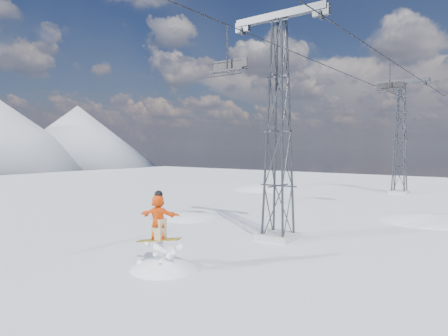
{
  "coord_description": "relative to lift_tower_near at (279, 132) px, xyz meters",
  "views": [
    {
      "loc": [
        10.69,
        -9.81,
        4.7
      ],
      "look_at": [
        0.06,
        4.38,
        3.77
      ],
      "focal_mm": 32.0,
      "sensor_mm": 36.0,
      "label": 1
    }
  ],
  "objects": [
    {
      "name": "haul_cables",
      "position": [
        0.0,
        11.5,
        5.38
      ],
      "size": [
        4.46,
        51.0,
        0.06
      ],
      "color": "black",
      "rests_on": "ground"
    },
    {
      "name": "snowboarder_jump",
      "position": [
        -1.04,
        -7.06,
        -7.09
      ],
      "size": [
        4.4,
        4.4,
        7.02
      ],
      "color": "white",
      "rests_on": "ground"
    },
    {
      "name": "ground",
      "position": [
        -0.8,
        -8.0,
        -5.47
      ],
      "size": [
        120.0,
        120.0,
        0.0
      ],
      "primitive_type": "plane",
      "color": "white",
      "rests_on": "ground"
    },
    {
      "name": "snow_terrain",
      "position": [
        -5.57,
        13.24,
        -15.06
      ],
      "size": [
        39.0,
        37.0,
        22.0
      ],
      "color": "white",
      "rests_on": "ground"
    },
    {
      "name": "lift_tower_far",
      "position": [
        0.0,
        25.0,
        0.0
      ],
      "size": [
        5.2,
        1.8,
        11.43
      ],
      "color": "#999999",
      "rests_on": "ground"
    },
    {
      "name": "lift_chair_mid",
      "position": [
        2.2,
        12.1,
        3.53
      ],
      "size": [
        1.86,
        0.54,
        2.31
      ],
      "color": "black",
      "rests_on": "ground"
    },
    {
      "name": "lift_tower_near",
      "position": [
        0.0,
        0.0,
        0.0
      ],
      "size": [
        5.2,
        1.8,
        11.43
      ],
      "color": "#999999",
      "rests_on": "ground"
    },
    {
      "name": "lift_chair_near",
      "position": [
        -2.2,
        -1.32,
        3.32
      ],
      "size": [
        2.08,
        0.6,
        2.58
      ],
      "color": "black",
      "rests_on": "ground"
    }
  ]
}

